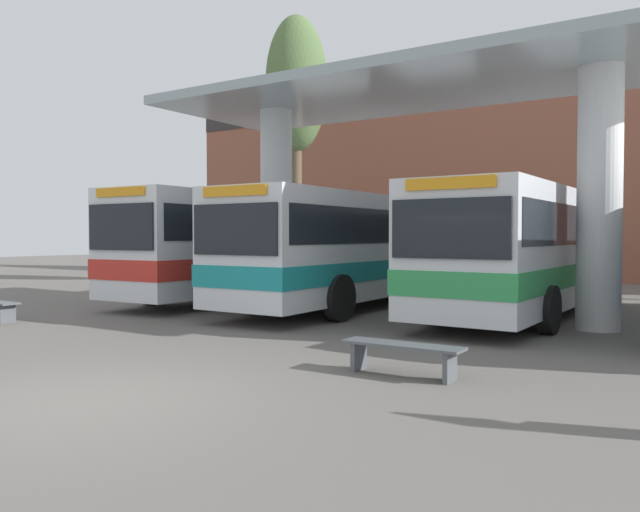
{
  "coord_description": "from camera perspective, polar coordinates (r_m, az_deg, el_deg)",
  "views": [
    {
      "loc": [
        6.37,
        -4.68,
        1.98
      ],
      "look_at": [
        0.0,
        5.2,
        1.6
      ],
      "focal_mm": 35.0,
      "sensor_mm": 36.0,
      "label": 1
    }
  ],
  "objects": [
    {
      "name": "ground_plane",
      "position": [
        8.15,
        -20.73,
        -12.34
      ],
      "size": [
        100.0,
        100.0,
        0.0
      ],
      "primitive_type": "plane",
      "color": "#605B56"
    },
    {
      "name": "townhouse_backdrop",
      "position": [
        29.43,
        20.3,
        9.94
      ],
      "size": [
        40.0,
        0.58,
        10.65
      ],
      "color": "brown",
      "rests_on": "ground_plane"
    },
    {
      "name": "station_canopy",
      "position": [
        15.72,
        8.61,
        11.51
      ],
      "size": [
        13.42,
        5.14,
        5.74
      ],
      "color": "silver",
      "rests_on": "ground_plane"
    },
    {
      "name": "transit_bus_left_bay",
      "position": [
        20.21,
        -5.74,
        1.32
      ],
      "size": [
        2.96,
        11.36,
        3.2
      ],
      "rotation": [
        0.0,
        0.0,
        3.18
      ],
      "color": "silver",
      "rests_on": "ground_plane"
    },
    {
      "name": "transit_bus_center_bay",
      "position": [
        18.08,
        4.36,
        1.06
      ],
      "size": [
        2.75,
        11.86,
        3.06
      ],
      "rotation": [
        0.0,
        0.0,
        3.15
      ],
      "color": "silver",
      "rests_on": "ground_plane"
    },
    {
      "name": "transit_bus_right_bay",
      "position": [
        17.02,
        19.02,
        0.89
      ],
      "size": [
        2.9,
        11.57,
        3.08
      ],
      "rotation": [
        0.0,
        0.0,
        3.12
      ],
      "color": "silver",
      "rests_on": "ground_plane"
    },
    {
      "name": "waiting_bench_mid_platform",
      "position": [
        8.97,
        7.54,
        -8.67
      ],
      "size": [
        1.77,
        0.44,
        0.46
      ],
      "color": "#4C5156",
      "rests_on": "ground_plane"
    },
    {
      "name": "poplar_tree_behind_left",
      "position": [
        26.68,
        -2.17,
        15.12
      ],
      "size": [
        2.56,
        2.56,
        11.08
      ],
      "color": "brown",
      "rests_on": "ground_plane"
    }
  ]
}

